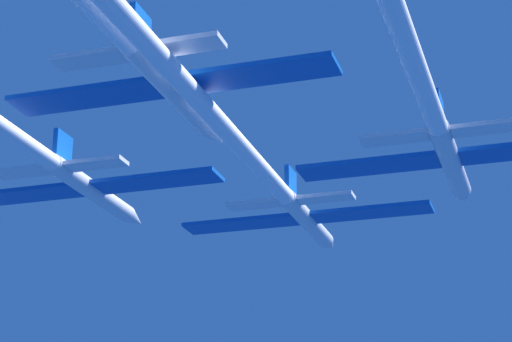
# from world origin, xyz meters

# --- Properties ---
(jet_lead) EXTENTS (15.22, 45.66, 2.52)m
(jet_lead) POSITION_xyz_m (0.69, -13.27, -0.27)
(jet_lead) COLOR silver
(jet_right_wing) EXTENTS (15.22, 44.83, 2.52)m
(jet_right_wing) POSITION_xyz_m (10.39, -21.84, -0.71)
(jet_right_wing) COLOR silver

